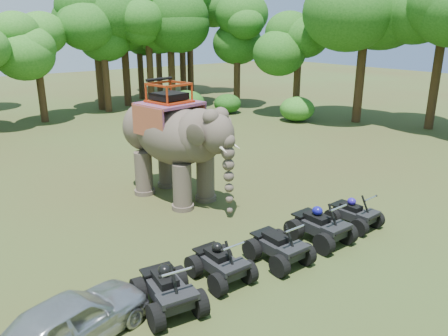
{
  "coord_description": "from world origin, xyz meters",
  "views": [
    {
      "loc": [
        -8.31,
        -9.65,
        6.35
      ],
      "look_at": [
        0.0,
        1.2,
        1.9
      ],
      "focal_mm": 35.0,
      "sensor_mm": 36.0,
      "label": 1
    }
  ],
  "objects_px": {
    "atv_1": "(220,258)",
    "atv_2": "(279,241)",
    "atv_0": "(168,284)",
    "atv_3": "(321,221)",
    "parked_car": "(71,320)",
    "atv_4": "(355,210)",
    "elephant": "(173,141)"
  },
  "relations": [
    {
      "from": "elephant",
      "to": "parked_car",
      "type": "distance_m",
      "value": 8.59
    },
    {
      "from": "atv_0",
      "to": "atv_3",
      "type": "xyz_separation_m",
      "value": [
        5.45,
        0.09,
        0.02
      ]
    },
    {
      "from": "atv_4",
      "to": "parked_car",
      "type": "bearing_deg",
      "value": 176.83
    },
    {
      "from": "atv_1",
      "to": "atv_2",
      "type": "distance_m",
      "value": 1.86
    },
    {
      "from": "elephant",
      "to": "atv_3",
      "type": "distance_m",
      "value": 6.35
    },
    {
      "from": "atv_1",
      "to": "atv_2",
      "type": "bearing_deg",
      "value": -8.18
    },
    {
      "from": "parked_car",
      "to": "atv_4",
      "type": "relative_size",
      "value": 2.17
    },
    {
      "from": "atv_0",
      "to": "atv_4",
      "type": "distance_m",
      "value": 7.18
    },
    {
      "from": "atv_3",
      "to": "atv_4",
      "type": "xyz_separation_m",
      "value": [
        1.73,
        0.04,
        -0.09
      ]
    },
    {
      "from": "elephant",
      "to": "atv_1",
      "type": "bearing_deg",
      "value": -119.85
    },
    {
      "from": "parked_car",
      "to": "atv_4",
      "type": "xyz_separation_m",
      "value": [
        9.38,
        -0.01,
        0.0
      ]
    },
    {
      "from": "atv_0",
      "to": "atv_3",
      "type": "height_order",
      "value": "atv_3"
    },
    {
      "from": "atv_2",
      "to": "atv_3",
      "type": "relative_size",
      "value": 0.94
    },
    {
      "from": "elephant",
      "to": "atv_2",
      "type": "bearing_deg",
      "value": -102.33
    },
    {
      "from": "parked_car",
      "to": "atv_1",
      "type": "relative_size",
      "value": 2.08
    },
    {
      "from": "atv_1",
      "to": "atv_2",
      "type": "height_order",
      "value": "atv_2"
    },
    {
      "from": "atv_0",
      "to": "elephant",
      "type": "bearing_deg",
      "value": 65.72
    },
    {
      "from": "atv_2",
      "to": "atv_4",
      "type": "relative_size",
      "value": 1.08
    },
    {
      "from": "atv_0",
      "to": "atv_4",
      "type": "bearing_deg",
      "value": 9.21
    },
    {
      "from": "atv_3",
      "to": "parked_car",
      "type": "bearing_deg",
      "value": 178.91
    },
    {
      "from": "atv_0",
      "to": "atv_2",
      "type": "relative_size",
      "value": 1.04
    },
    {
      "from": "elephant",
      "to": "atv_2",
      "type": "height_order",
      "value": "elephant"
    },
    {
      "from": "atv_0",
      "to": "atv_3",
      "type": "distance_m",
      "value": 5.45
    },
    {
      "from": "parked_car",
      "to": "atv_4",
      "type": "distance_m",
      "value": 9.38
    },
    {
      "from": "elephant",
      "to": "parked_car",
      "type": "xyz_separation_m",
      "value": [
        -6.04,
        -5.89,
        -1.66
      ]
    },
    {
      "from": "atv_4",
      "to": "atv_1",
      "type": "bearing_deg",
      "value": 175.51
    },
    {
      "from": "atv_3",
      "to": "atv_4",
      "type": "distance_m",
      "value": 1.73
    },
    {
      "from": "atv_0",
      "to": "atv_2",
      "type": "height_order",
      "value": "atv_0"
    },
    {
      "from": "atv_1",
      "to": "atv_3",
      "type": "bearing_deg",
      "value": -2.23
    },
    {
      "from": "elephant",
      "to": "parked_car",
      "type": "bearing_deg",
      "value": -145.53
    },
    {
      "from": "parked_car",
      "to": "atv_0",
      "type": "relative_size",
      "value": 1.93
    },
    {
      "from": "elephant",
      "to": "atv_3",
      "type": "height_order",
      "value": "elephant"
    }
  ]
}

